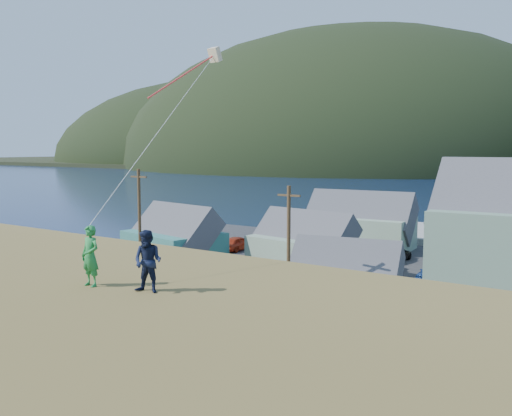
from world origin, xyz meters
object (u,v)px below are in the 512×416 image
(kite_flyer_green, at_px, (90,256))
(kite_flyer_navy, at_px, (148,261))
(shed_teal, at_px, (174,239))
(shed_white, at_px, (345,278))
(shed_palegreen_near, at_px, (303,245))
(wharf, at_px, (437,235))
(shed_palegreen_far, at_px, (359,222))

(kite_flyer_green, distance_m, kite_flyer_navy, 1.84)
(shed_teal, distance_m, shed_white, 19.67)
(shed_palegreen_near, bearing_deg, wharf, 90.26)
(shed_white, xyz_separation_m, shed_palegreen_far, (-8.84, 22.02, 0.66))
(shed_palegreen_far, xyz_separation_m, kite_flyer_navy, (14.55, -45.94, 5.11))
(shed_palegreen_near, relative_size, kite_flyer_green, 5.88)
(shed_teal, distance_m, shed_palegreen_far, 20.74)
(shed_teal, relative_size, kite_flyer_green, 5.83)
(kite_flyer_green, xyz_separation_m, kite_flyer_navy, (1.80, 0.40, -0.01))
(wharf, relative_size, kite_flyer_green, 15.47)
(shed_teal, height_order, shed_white, shed_teal)
(wharf, relative_size, shed_palegreen_near, 2.63)
(kite_flyer_navy, bearing_deg, shed_palegreen_near, 98.67)
(shed_teal, xyz_separation_m, shed_palegreen_far, (10.40, 17.94, 0.32))
(shed_palegreen_near, relative_size, kite_flyer_navy, 5.97)
(kite_flyer_green, bearing_deg, shed_white, 100.64)
(shed_palegreen_near, height_order, shed_palegreen_far, shed_palegreen_far)
(wharf, relative_size, shed_teal, 2.65)
(wharf, xyz_separation_m, kite_flyer_navy, (9.90, -58.09, 7.58))
(shed_white, bearing_deg, kite_flyer_green, -91.46)
(wharf, xyz_separation_m, shed_palegreen_far, (-4.66, -12.15, 2.47))
(shed_palegreen_far, height_order, kite_flyer_navy, kite_flyer_navy)
(shed_palegreen_far, distance_m, kite_flyer_navy, 48.46)
(shed_teal, bearing_deg, shed_palegreen_near, 31.41)
(wharf, distance_m, shed_palegreen_far, 13.25)
(kite_flyer_green, bearing_deg, shed_palegreen_far, 106.87)
(shed_white, distance_m, kite_flyer_navy, 25.26)
(shed_palegreen_near, relative_size, shed_white, 1.22)
(shed_teal, relative_size, shed_palegreen_far, 0.83)
(shed_teal, bearing_deg, wharf, 74.14)
(shed_palegreen_far, bearing_deg, shed_teal, -124.96)
(shed_teal, xyz_separation_m, shed_white, (19.24, -4.08, -0.34))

